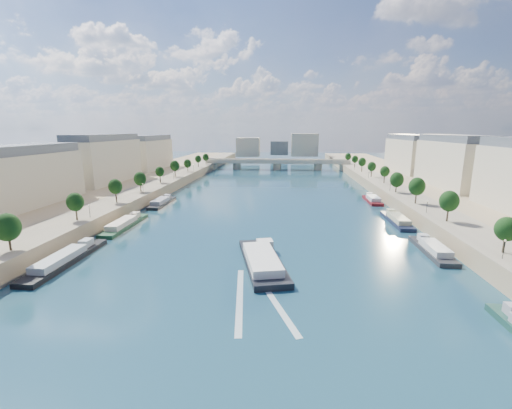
# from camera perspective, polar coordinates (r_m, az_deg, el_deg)

# --- Properties ---
(ground) EXTENTS (700.00, 700.00, 0.00)m
(ground) POSITION_cam_1_polar(r_m,az_deg,el_deg) (130.67, 1.78, -1.51)
(ground) COLOR #0E2D3E
(ground) RESTS_ON ground
(quay_left) EXTENTS (44.00, 520.00, 5.00)m
(quay_left) POSITION_cam_1_polar(r_m,az_deg,el_deg) (152.02, -26.44, 0.13)
(quay_left) COLOR #9E8460
(quay_left) RESTS_ON ground
(quay_right) EXTENTS (44.00, 520.00, 5.00)m
(quay_right) POSITION_cam_1_polar(r_m,az_deg,el_deg) (145.26, 31.45, -0.93)
(quay_right) COLOR #9E8460
(quay_right) RESTS_ON ground
(pave_left) EXTENTS (14.00, 520.00, 0.10)m
(pave_left) POSITION_cam_1_polar(r_m,az_deg,el_deg) (144.30, -21.44, 1.02)
(pave_left) COLOR gray
(pave_left) RESTS_ON quay_left
(pave_right) EXTENTS (14.00, 520.00, 0.10)m
(pave_right) POSITION_cam_1_polar(r_m,az_deg,el_deg) (138.68, 26.02, 0.17)
(pave_right) COLOR gray
(pave_right) RESTS_ON quay_right
(trees_left) EXTENTS (4.80, 268.80, 8.26)m
(trees_left) POSITION_cam_1_polar(r_m,az_deg,el_deg) (144.30, -20.55, 3.28)
(trees_left) COLOR #382B1E
(trees_left) RESTS_ON ground
(trees_right) EXTENTS (4.80, 268.80, 8.26)m
(trees_right) POSITION_cam_1_polar(r_m,az_deg,el_deg) (146.31, 24.12, 3.10)
(trees_right) COLOR #382B1E
(trees_right) RESTS_ON ground
(lamps_left) EXTENTS (0.36, 200.36, 4.28)m
(lamps_left) POSITION_cam_1_polar(r_m,az_deg,el_deg) (133.03, -21.67, 1.28)
(lamps_left) COLOR black
(lamps_left) RESTS_ON ground
(lamps_right) EXTENTS (0.36, 200.36, 4.28)m
(lamps_right) POSITION_cam_1_polar(r_m,az_deg,el_deg) (141.26, 23.71, 1.72)
(lamps_right) COLOR black
(lamps_right) RESTS_ON ground
(buildings_left) EXTENTS (16.00, 226.00, 23.20)m
(buildings_left) POSITION_cam_1_polar(r_m,az_deg,el_deg) (167.01, -28.62, 5.78)
(buildings_left) COLOR beige
(buildings_left) RESTS_ON ground
(buildings_right) EXTENTS (16.00, 226.00, 23.20)m
(buildings_right) POSITION_cam_1_polar(r_m,az_deg,el_deg) (159.75, 34.33, 4.88)
(buildings_right) COLOR beige
(buildings_right) RESTS_ON ground
(skyline) EXTENTS (79.00, 42.00, 22.00)m
(skyline) POSITION_cam_1_polar(r_m,az_deg,el_deg) (346.53, 4.42, 9.68)
(skyline) COLOR beige
(skyline) RESTS_ON ground
(bridge) EXTENTS (112.00, 12.00, 8.15)m
(bridge) POSITION_cam_1_polar(r_m,az_deg,el_deg) (271.89, 3.52, 6.90)
(bridge) COLOR #C1B79E
(bridge) RESTS_ON ground
(tour_barge) EXTENTS (14.63, 29.67, 3.88)m
(tour_barge) POSITION_cam_1_polar(r_m,az_deg,el_deg) (82.20, 1.06, -9.33)
(tour_barge) COLOR black
(tour_barge) RESTS_ON ground
(wake) EXTENTS (13.61, 25.97, 0.04)m
(wake) POSITION_cam_1_polar(r_m,az_deg,el_deg) (67.64, 0.06, -15.40)
(wake) COLOR silver
(wake) RESTS_ON ground
(moored_barges_left) EXTENTS (5.00, 125.60, 3.60)m
(moored_barges_left) POSITION_cam_1_polar(r_m,az_deg,el_deg) (107.26, -24.69, -5.37)
(moored_barges_left) COLOR maroon
(moored_barges_left) RESTS_ON ground
(moored_barges_right) EXTENTS (5.00, 160.15, 3.60)m
(moored_barges_right) POSITION_cam_1_polar(r_m,az_deg,el_deg) (96.22, 28.54, -7.76)
(moored_barges_right) COLOR black
(moored_barges_right) RESTS_ON ground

